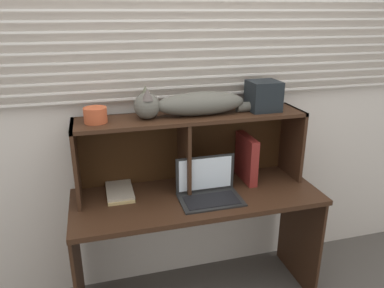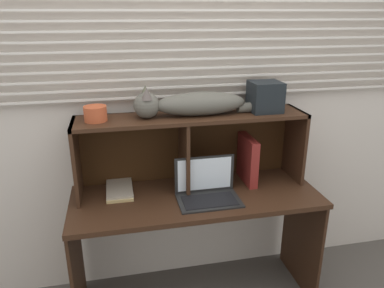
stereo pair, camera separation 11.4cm
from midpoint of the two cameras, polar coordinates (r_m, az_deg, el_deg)
back_panel_with_blinds at (r=2.31m, az=-2.70°, el=6.99°), size 4.40×0.08×2.50m
desk at (r=2.27m, az=-0.63°, el=-11.13°), size 1.46×0.55×0.75m
hutch_shelf_unit at (r=2.21m, az=-1.84°, el=1.15°), size 1.36×0.29×0.45m
cat at (r=2.12m, az=-1.58°, el=6.25°), size 0.87×0.17×0.18m
laptop at (r=2.15m, az=1.07°, el=-7.13°), size 0.36×0.23×0.23m
binder_upright at (r=2.35m, az=7.05°, el=-2.22°), size 0.05×0.26×0.29m
book_stack at (r=2.25m, az=-12.59°, el=-7.29°), size 0.15×0.26×0.03m
small_basket at (r=2.07m, az=-16.29°, el=4.32°), size 0.12×0.12×0.08m
storage_box at (r=2.26m, az=9.59°, el=7.38°), size 0.18×0.17×0.18m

